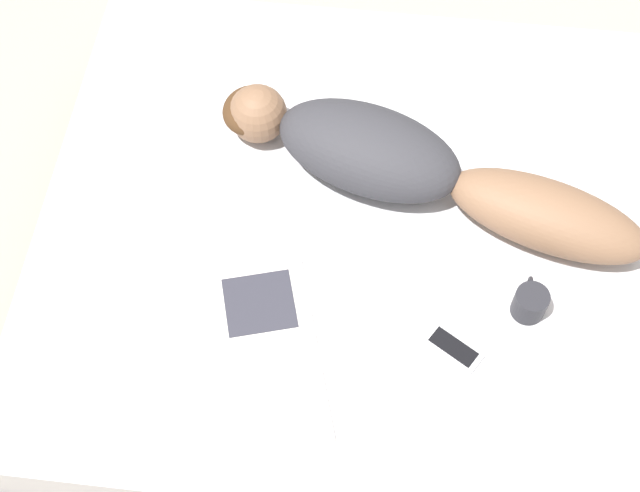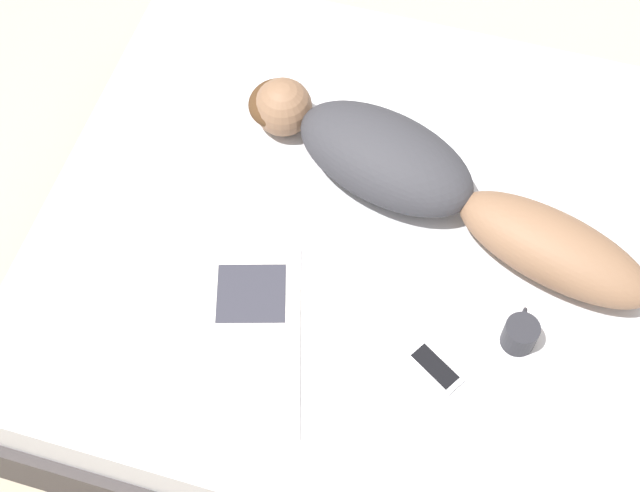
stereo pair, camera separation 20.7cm
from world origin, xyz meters
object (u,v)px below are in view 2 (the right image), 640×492
object	(u,v)px
open_magazine	(250,338)
coffee_mug	(520,334)
cell_phone	(435,367)
person	(425,180)

from	to	relation	value
open_magazine	coffee_mug	world-z (taller)	coffee_mug
open_magazine	cell_phone	world-z (taller)	same
open_magazine	coffee_mug	size ratio (longest dim) A/B	4.82
coffee_mug	cell_phone	xyz separation A→B (m)	(-0.14, 0.19, -0.04)
person	cell_phone	world-z (taller)	person
person	coffee_mug	world-z (taller)	person
person	coffee_mug	size ratio (longest dim) A/B	10.23
person	open_magazine	distance (m)	0.67
open_magazine	cell_phone	size ratio (longest dim) A/B	3.62
cell_phone	open_magazine	bearing A→B (deg)	128.50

